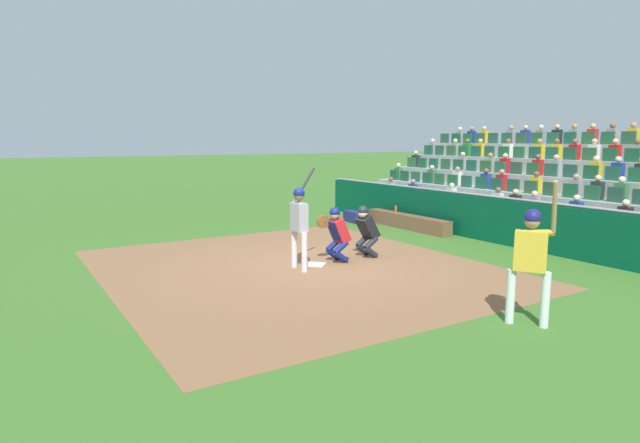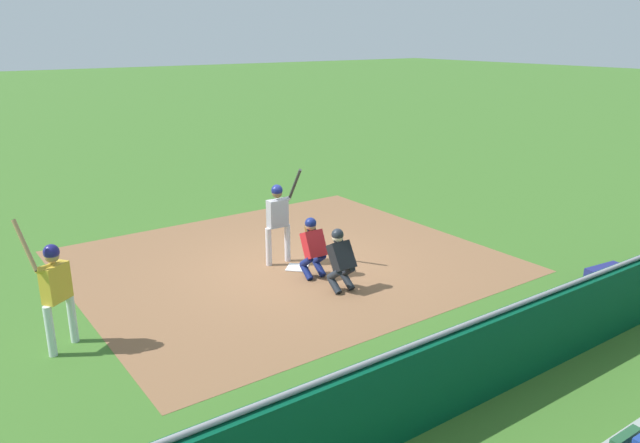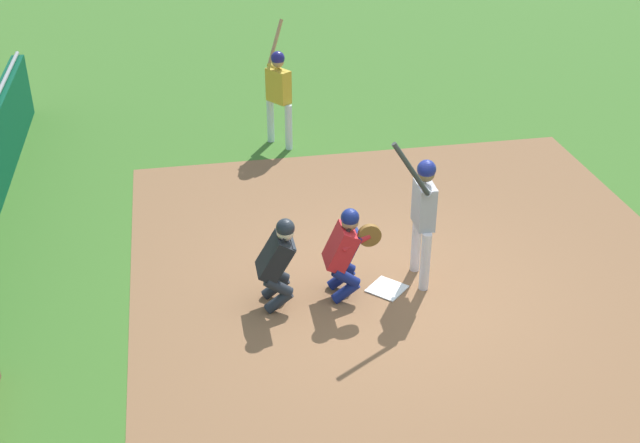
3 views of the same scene
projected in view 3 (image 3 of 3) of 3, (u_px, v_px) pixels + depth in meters
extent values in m
plane|color=#3C6B26|center=(387.00, 290.00, 10.81)|extent=(160.00, 160.00, 0.00)
cube|color=brown|center=(423.00, 286.00, 10.89)|extent=(8.82, 7.81, 0.01)
cube|color=white|center=(387.00, 289.00, 10.80)|extent=(0.62, 0.62, 0.02)
cylinder|color=silver|center=(416.00, 244.00, 11.03)|extent=(0.13, 0.13, 0.85)
cylinder|color=silver|center=(425.00, 262.00, 10.62)|extent=(0.13, 0.13, 0.85)
cube|color=#9D9EA7|center=(424.00, 205.00, 10.47)|extent=(0.44, 0.23, 0.60)
sphere|color=brown|center=(426.00, 174.00, 10.25)|extent=(0.22, 0.22, 0.22)
sphere|color=navy|center=(427.00, 169.00, 10.22)|extent=(0.25, 0.25, 0.25)
cylinder|color=#9D9EA7|center=(425.00, 187.00, 10.28)|extent=(0.47, 0.15, 0.14)
cylinder|color=#9D9EA7|center=(428.00, 193.00, 10.13)|extent=(0.18, 0.15, 0.13)
cylinder|color=#282B28|center=(411.00, 169.00, 9.87)|extent=(0.08, 0.52, 0.74)
sphere|color=black|center=(428.00, 194.00, 10.07)|extent=(0.06, 0.06, 0.06)
cylinder|color=navy|center=(341.00, 278.00, 10.78)|extent=(0.15, 0.39, 0.34)
cylinder|color=navy|center=(341.00, 264.00, 10.67)|extent=(0.15, 0.38, 0.33)
cylinder|color=navy|center=(346.00, 291.00, 10.50)|extent=(0.15, 0.39, 0.34)
cylinder|color=navy|center=(346.00, 277.00, 10.39)|extent=(0.15, 0.38, 0.33)
cube|color=red|center=(341.00, 247.00, 10.35)|extent=(0.43, 0.45, 0.60)
cube|color=navy|center=(350.00, 247.00, 10.37)|extent=(0.38, 0.24, 0.44)
sphere|color=#A27C57|center=(350.00, 222.00, 10.19)|extent=(0.22, 0.22, 0.22)
cube|color=black|center=(350.00, 222.00, 10.19)|extent=(0.20, 0.12, 0.20)
sphere|color=navy|center=(350.00, 218.00, 10.16)|extent=(0.24, 0.24, 0.24)
cylinder|color=brown|center=(369.00, 235.00, 10.19)|extent=(0.08, 0.30, 0.30)
cylinder|color=red|center=(356.00, 242.00, 10.17)|extent=(0.15, 0.40, 0.22)
cylinder|color=#20262E|center=(276.00, 287.00, 10.59)|extent=(0.14, 0.38, 0.34)
cylinder|color=#20262E|center=(275.00, 273.00, 10.48)|extent=(0.14, 0.38, 0.33)
cylinder|color=#20262E|center=(279.00, 301.00, 10.31)|extent=(0.14, 0.38, 0.34)
cylinder|color=#20262E|center=(278.00, 287.00, 10.21)|extent=(0.14, 0.38, 0.33)
cube|color=black|center=(275.00, 257.00, 10.17)|extent=(0.42, 0.49, 0.60)
cube|color=#20262E|center=(284.00, 256.00, 10.19)|extent=(0.38, 0.28, 0.42)
sphere|color=beige|center=(285.00, 232.00, 10.02)|extent=(0.22, 0.22, 0.22)
cube|color=black|center=(285.00, 232.00, 10.02)|extent=(0.20, 0.13, 0.19)
sphere|color=#20262E|center=(285.00, 228.00, 9.99)|extent=(0.24, 0.24, 0.24)
cylinder|color=silver|center=(289.00, 127.00, 14.60)|extent=(0.18, 0.18, 0.85)
cylinder|color=silver|center=(271.00, 120.00, 14.90)|extent=(0.18, 0.18, 0.85)
cube|color=gold|center=(278.00, 86.00, 14.40)|extent=(0.50, 0.44, 0.60)
sphere|color=#A38053|center=(278.00, 61.00, 14.18)|extent=(0.22, 0.22, 0.22)
sphere|color=navy|center=(278.00, 58.00, 14.15)|extent=(0.24, 0.24, 0.24)
cylinder|color=gold|center=(277.00, 69.00, 14.31)|extent=(0.47, 0.31, 0.14)
cylinder|color=gold|center=(270.00, 67.00, 14.42)|extent=(0.17, 0.11, 0.13)
cylinder|color=tan|center=(275.00, 42.00, 14.36)|extent=(0.25, 0.35, 0.79)
sphere|color=black|center=(269.00, 65.00, 14.45)|extent=(0.06, 0.06, 0.06)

